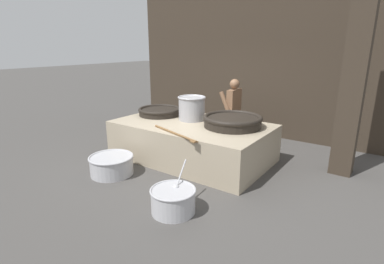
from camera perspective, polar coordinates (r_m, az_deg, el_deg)
The scene contains 11 objects.
ground_plane at distance 6.62m, azimuth 0.00°, elevation -4.97°, with size 60.00×60.00×0.00m, color #474442.
back_wall at distance 8.52m, azimuth 10.80°, elevation 13.23°, with size 7.15×0.24×3.97m, color #382D23.
support_pillar at distance 6.16m, azimuth 28.71°, elevation 10.48°, with size 0.39×0.39×3.97m, color #382D23.
hearth_platform at distance 6.48m, azimuth 0.00°, elevation -1.69°, with size 3.25×1.92×0.80m.
giant_wok_near at distance 7.14m, azimuth -6.19°, elevation 3.98°, with size 1.00×1.00×0.17m.
giant_wok_far at distance 6.11m, azimuth 7.74°, elevation 2.15°, with size 1.20×1.20×0.23m.
stock_pot at distance 6.60m, azimuth -0.05°, elevation 4.64°, with size 0.62×0.62×0.52m.
stirring_paddle at distance 5.54m, azimuth -3.06°, elevation -0.35°, with size 1.29×0.46×0.04m.
cook at distance 7.21m, azimuth 7.86°, elevation 4.02°, with size 0.38×0.60×1.64m.
prep_bowl_vegetables at distance 4.53m, azimuth -3.61°, elevation -12.68°, with size 0.69×0.87×0.64m.
prep_bowl_meat at distance 5.96m, azimuth -15.07°, elevation -5.92°, with size 0.85×0.85×0.37m.
Camera 1 is at (3.56, -5.04, 2.40)m, focal length 28.00 mm.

